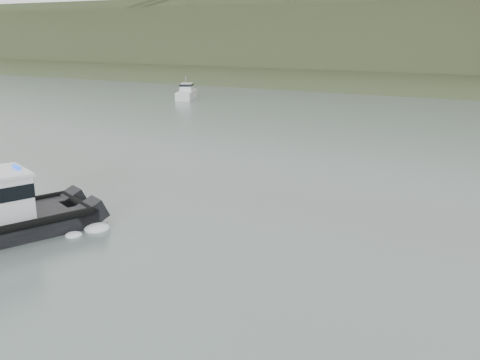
% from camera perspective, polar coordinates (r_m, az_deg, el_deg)
% --- Properties ---
extents(ground, '(400.00, 400.00, 0.00)m').
position_cam_1_polar(ground, '(21.69, -15.57, -11.31)').
color(ground, slate).
rests_on(ground, ground).
extents(headlands, '(500.00, 105.36, 27.12)m').
position_cam_1_polar(headlands, '(139.78, 23.74, 13.16)').
color(headlands, '#344527').
rests_on(headlands, ground).
extents(motorboat, '(4.55, 6.72, 3.52)m').
position_cam_1_polar(motorboat, '(81.21, -5.74, 9.24)').
color(motorboat, silver).
rests_on(motorboat, ground).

